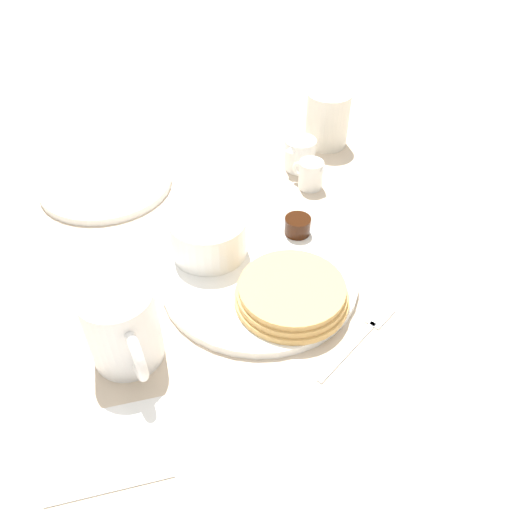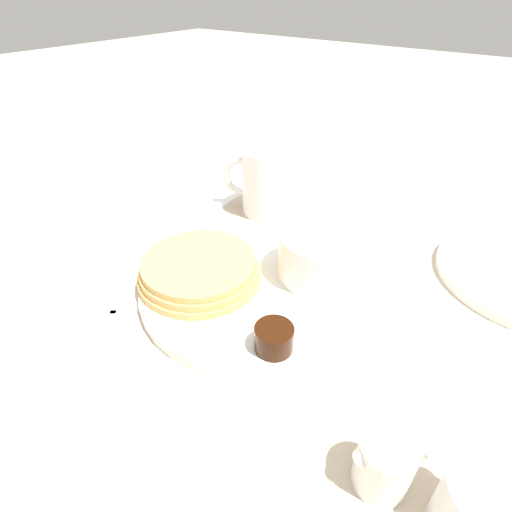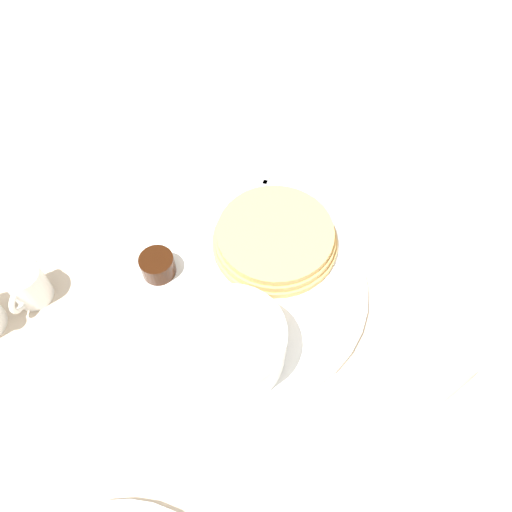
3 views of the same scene
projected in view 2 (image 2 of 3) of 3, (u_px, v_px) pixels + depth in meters
ground_plane at (253, 290)px, 0.48m from camera, size 4.00×4.00×0.00m
plate at (253, 286)px, 0.48m from camera, size 0.27×0.27×0.01m
pancake_stack at (200, 270)px, 0.48m from camera, size 0.15×0.15×0.03m
bowl at (322, 253)px, 0.47m from camera, size 0.11×0.11×0.06m
syrup_cup at (274, 338)px, 0.39m from camera, size 0.04×0.04×0.03m
butter_ramekin at (341, 269)px, 0.47m from camera, size 0.04×0.04×0.04m
coffee_mug at (267, 181)px, 0.62m from camera, size 0.08×0.11×0.10m
creamer_pitcher_near at (385, 464)px, 0.29m from camera, size 0.05×0.05×0.05m
fork at (117, 301)px, 0.46m from camera, size 0.13×0.11×0.00m
napkin at (221, 187)px, 0.71m from camera, size 0.13×0.10×0.00m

